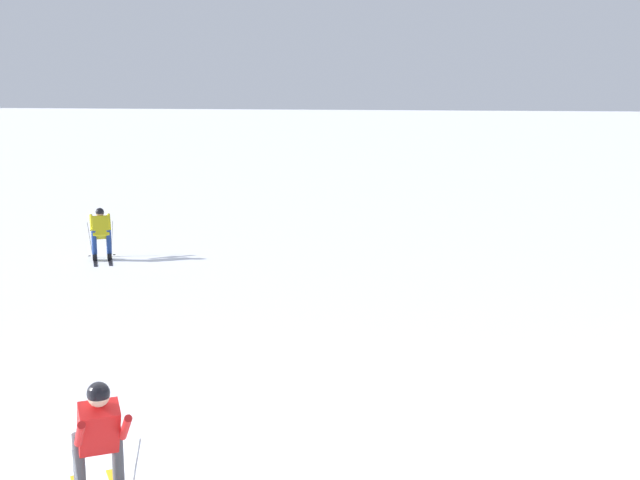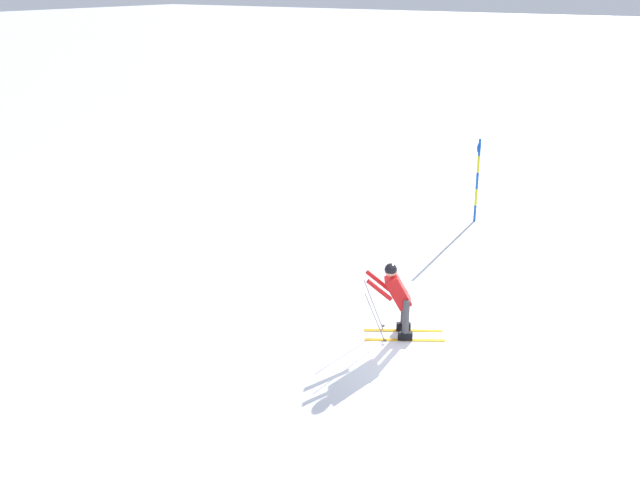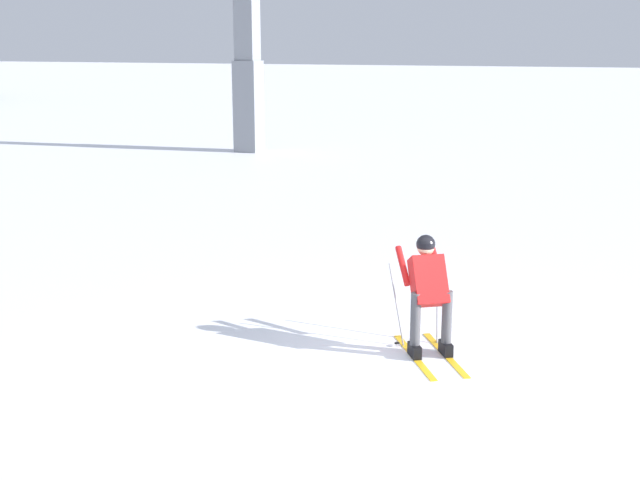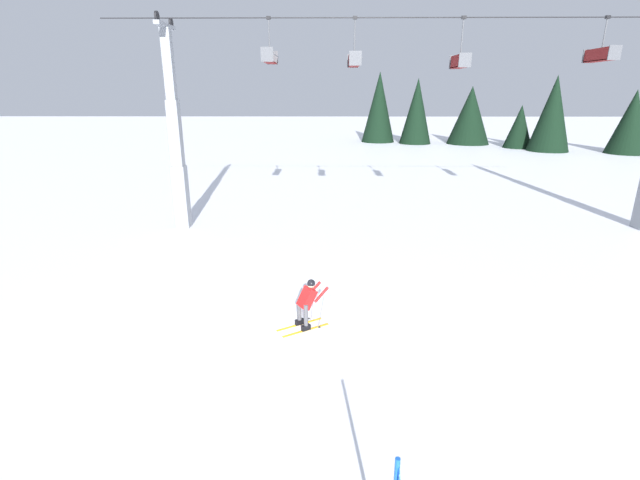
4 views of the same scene
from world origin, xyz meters
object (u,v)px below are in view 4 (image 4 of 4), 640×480
object	(u,v)px
skier_carving_main	(307,300)
lift_tower_near	(177,145)
chairlift_seat_nearest	(268,56)
chairlift_seat_second	(353,59)
chairlift_seat_middle	(459,60)
chairlift_seat_fourth	(599,55)

from	to	relation	value
skier_carving_main	lift_tower_near	bearing A→B (deg)	123.28
chairlift_seat_nearest	chairlift_seat_second	world-z (taller)	same
chairlift_seat_middle	chairlift_seat_fourth	size ratio (longest dim) A/B	1.05
skier_carving_main	chairlift_seat_fourth	world-z (taller)	chairlift_seat_fourth
lift_tower_near	chairlift_seat_middle	world-z (taller)	lift_tower_near
lift_tower_near	chairlift_seat_middle	xyz separation A→B (m)	(13.88, 0.00, 3.97)
lift_tower_near	chairlift_seat_fourth	size ratio (longest dim) A/B	4.75
skier_carving_main	chairlift_seat_nearest	bearing A→B (deg)	101.71
chairlift_seat_nearest	chairlift_seat_middle	xyz separation A→B (m)	(9.07, 0.00, -0.20)
lift_tower_near	chairlift_seat_fourth	xyz separation A→B (m)	(20.48, 0.00, 4.21)
lift_tower_near	chairlift_seat_nearest	world-z (taller)	lift_tower_near
chairlift_seat_nearest	chairlift_seat_middle	bearing A→B (deg)	0.00
chairlift_seat_fourth	chairlift_seat_middle	bearing A→B (deg)	180.00
chairlift_seat_nearest	chairlift_seat_middle	world-z (taller)	same
chairlift_seat_second	chairlift_seat_middle	xyz separation A→B (m)	(5.04, 0.00, -0.06)
skier_carving_main	chairlift_seat_fourth	bearing A→B (deg)	38.54
chairlift_seat_nearest	chairlift_seat_middle	distance (m)	9.07
skier_carving_main	chairlift_seat_second	xyz separation A→B (m)	(1.81, 10.71, 7.47)
skier_carving_main	chairlift_seat_second	bearing A→B (deg)	80.42
lift_tower_near	chairlift_seat_middle	distance (m)	14.44
lift_tower_near	chairlift_seat_second	world-z (taller)	lift_tower_near
chairlift_seat_nearest	chairlift_seat_second	bearing A→B (deg)	0.00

